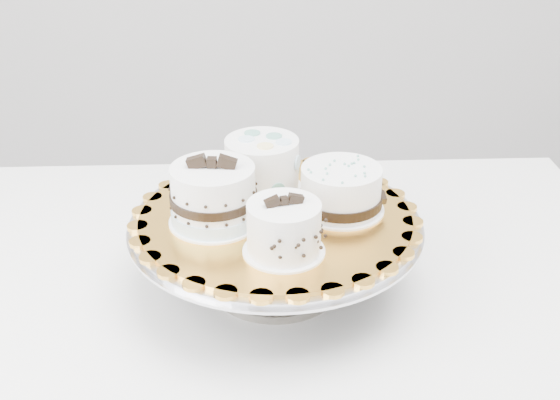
{
  "coord_description": "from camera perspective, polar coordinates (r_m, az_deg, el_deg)",
  "views": [
    {
      "loc": [
        -0.01,
        -0.77,
        1.33
      ],
      "look_at": [
        0.11,
        0.05,
        0.9
      ],
      "focal_mm": 45.0,
      "sensor_mm": 36.0,
      "label": 1
    }
  ],
  "objects": [
    {
      "name": "table",
      "position": [
        1.08,
        -2.73,
        -9.84
      ],
      "size": [
        1.29,
        0.93,
        0.75
      ],
      "rotation": [
        0.0,
        0.0,
        -0.1
      ],
      "color": "white",
      "rests_on": "floor"
    },
    {
      "name": "cake_stand",
      "position": [
        0.98,
        -0.36,
        -3.27
      ],
      "size": [
        0.41,
        0.41,
        0.11
      ],
      "color": "gray",
      "rests_on": "table"
    },
    {
      "name": "cake_board",
      "position": [
        0.96,
        -0.37,
        -1.37
      ],
      "size": [
        0.4,
        0.4,
        0.01
      ],
      "primitive_type": "cylinder",
      "rotation": [
        0.0,
        0.0,
        -0.08
      ],
      "color": "gold",
      "rests_on": "cake_stand"
    },
    {
      "name": "cake_swirl",
      "position": [
        0.86,
        0.32,
        -2.43
      ],
      "size": [
        0.1,
        0.1,
        0.08
      ],
      "rotation": [
        0.0,
        0.0,
        0.15
      ],
      "color": "white",
      "rests_on": "cake_board"
    },
    {
      "name": "cake_banded",
      "position": [
        0.93,
        -5.42,
        0.22
      ],
      "size": [
        0.13,
        0.13,
        0.1
      ],
      "rotation": [
        0.0,
        0.0,
        -0.2
      ],
      "color": "white",
      "rests_on": "cake_board"
    },
    {
      "name": "cake_dots",
      "position": [
        1.01,
        -1.48,
        2.9
      ],
      "size": [
        0.13,
        0.13,
        0.08
      ],
      "rotation": [
        0.0,
        0.0,
        -0.24
      ],
      "color": "white",
      "rests_on": "cake_board"
    },
    {
      "name": "cake_ribbon",
      "position": [
        0.96,
        5.03,
        0.77
      ],
      "size": [
        0.13,
        0.12,
        0.07
      ],
      "rotation": [
        0.0,
        0.0,
        0.0
      ],
      "color": "white",
      "rests_on": "cake_board"
    }
  ]
}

